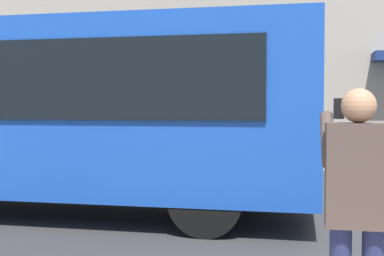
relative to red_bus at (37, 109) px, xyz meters
name	(u,v)px	position (x,y,z in m)	size (l,w,h in m)	color
ground_plane	(334,224)	(-4.74, -0.06, -1.68)	(60.00, 60.00, 0.00)	#2B2B2D
red_bus	(37,109)	(0.00, 0.00, 0.00)	(9.05, 2.54, 3.08)	#1947AD
pedestrian_photographer	(358,200)	(-4.61, 4.35, -0.54)	(0.53, 0.52, 1.70)	#1E2347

